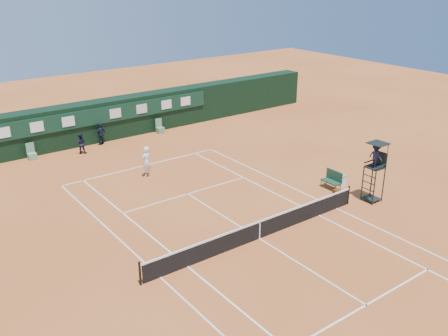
{
  "coord_description": "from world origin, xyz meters",
  "views": [
    {
      "loc": [
        -13.93,
        -15.95,
        12.11
      ],
      "look_at": [
        2.32,
        6.0,
        1.2
      ],
      "focal_mm": 40.0,
      "sensor_mm": 36.0,
      "label": 1
    }
  ],
  "objects_px": {
    "tennis_net": "(260,229)",
    "player": "(146,162)",
    "player_bench": "(332,179)",
    "cooler": "(340,180)",
    "umpire_chair": "(376,160)"
  },
  "relations": [
    {
      "from": "player_bench",
      "to": "cooler",
      "type": "relative_size",
      "value": 1.86
    },
    {
      "from": "umpire_chair",
      "to": "cooler",
      "type": "xyz_separation_m",
      "value": [
        0.3,
        2.51,
        -2.13
      ]
    },
    {
      "from": "tennis_net",
      "to": "cooler",
      "type": "xyz_separation_m",
      "value": [
        8.09,
        2.02,
        -0.18
      ]
    },
    {
      "from": "cooler",
      "to": "player",
      "type": "distance_m",
      "value": 11.94
    },
    {
      "from": "cooler",
      "to": "player",
      "type": "relative_size",
      "value": 0.33
    },
    {
      "from": "player_bench",
      "to": "cooler",
      "type": "xyz_separation_m",
      "value": [
        0.75,
        0.01,
        -0.27
      ]
    },
    {
      "from": "player_bench",
      "to": "player",
      "type": "xyz_separation_m",
      "value": [
        -7.96,
        8.15,
        0.39
      ]
    },
    {
      "from": "player_bench",
      "to": "tennis_net",
      "type": "bearing_deg",
      "value": -164.7
    },
    {
      "from": "tennis_net",
      "to": "cooler",
      "type": "distance_m",
      "value": 8.34
    },
    {
      "from": "player_bench",
      "to": "player",
      "type": "height_order",
      "value": "player"
    },
    {
      "from": "tennis_net",
      "to": "player_bench",
      "type": "bearing_deg",
      "value": 15.3
    },
    {
      "from": "umpire_chair",
      "to": "player",
      "type": "bearing_deg",
      "value": 128.29
    },
    {
      "from": "tennis_net",
      "to": "player_bench",
      "type": "relative_size",
      "value": 10.75
    },
    {
      "from": "umpire_chair",
      "to": "player",
      "type": "xyz_separation_m",
      "value": [
        -8.41,
        10.65,
        -1.47
      ]
    },
    {
      "from": "tennis_net",
      "to": "player",
      "type": "bearing_deg",
      "value": 93.49
    }
  ]
}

